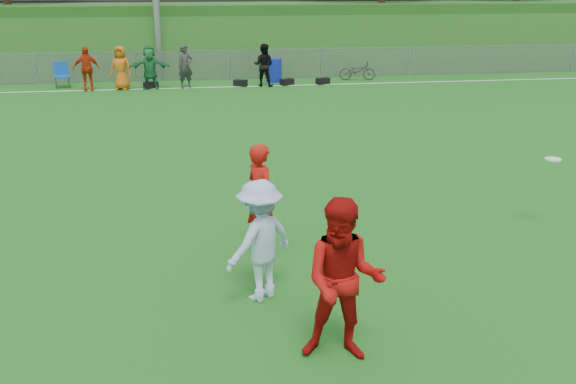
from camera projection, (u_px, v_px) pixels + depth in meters
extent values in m
plane|color=#1D5B13|center=(331.00, 290.00, 9.02)|extent=(120.00, 120.00, 0.00)
cube|color=white|center=(234.00, 87.00, 25.89)|extent=(60.00, 0.10, 0.01)
cube|color=gray|center=(230.00, 66.00, 27.57)|extent=(58.00, 0.02, 1.20)
cube|color=gray|center=(230.00, 50.00, 27.37)|extent=(58.00, 0.04, 0.04)
cube|color=#1F5919|center=(217.00, 26.00, 37.59)|extent=(120.00, 18.00, 3.00)
imported|color=red|center=(86.00, 69.00, 24.78)|extent=(1.03, 0.52, 1.69)
imported|color=#C76012|center=(121.00, 68.00, 24.98)|extent=(0.95, 0.76, 1.69)
imported|color=#1F743F|center=(150.00, 67.00, 25.14)|extent=(1.58, 0.51, 1.69)
imported|color=#2E2E30|center=(185.00, 67.00, 25.34)|extent=(0.72, 0.59, 1.69)
imported|color=black|center=(264.00, 65.00, 25.80)|extent=(1.01, 0.91, 1.69)
cube|color=black|center=(151.00, 85.00, 25.46)|extent=(0.62, 0.49, 0.26)
cube|color=black|center=(240.00, 83.00, 25.98)|extent=(0.61, 0.44, 0.26)
cube|color=black|center=(287.00, 82.00, 26.26)|extent=(0.62, 0.48, 0.26)
cube|color=black|center=(323.00, 81.00, 26.48)|extent=(0.60, 0.41, 0.26)
imported|color=#B7120C|center=(261.00, 198.00, 10.13)|extent=(0.66, 0.76, 1.76)
imported|color=#A10D0B|center=(344.00, 281.00, 7.15)|extent=(1.09, 0.94, 1.93)
imported|color=#A6C6E6|center=(260.00, 241.00, 8.56)|extent=(1.25, 1.15, 1.68)
cylinder|color=white|center=(553.00, 159.00, 10.91)|extent=(0.27, 0.27, 0.03)
cylinder|color=#0F25AC|center=(274.00, 70.00, 26.93)|extent=(0.87, 0.87, 0.98)
cube|color=#104EB8|center=(62.00, 77.00, 25.50)|extent=(0.69, 0.69, 0.06)
cube|color=#104EB8|center=(61.00, 69.00, 25.65)|extent=(0.56, 0.19, 0.56)
imported|color=#28282B|center=(357.00, 71.00, 27.49)|extent=(1.60, 0.80, 0.80)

